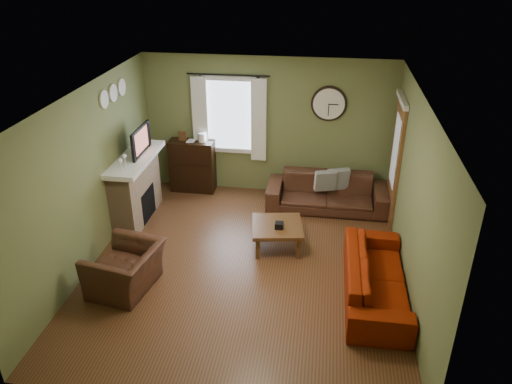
# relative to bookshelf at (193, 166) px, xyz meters

# --- Properties ---
(floor) EXTENTS (4.60, 5.20, 0.00)m
(floor) POSITION_rel_bookshelf_xyz_m (1.43, -2.40, -0.51)
(floor) COLOR #54321C
(floor) RESTS_ON ground
(ceiling) EXTENTS (4.60, 5.20, 0.00)m
(ceiling) POSITION_rel_bookshelf_xyz_m (1.43, -2.40, 2.09)
(ceiling) COLOR white
(ceiling) RESTS_ON ground
(wall_left) EXTENTS (0.00, 5.20, 2.60)m
(wall_left) POSITION_rel_bookshelf_xyz_m (-0.87, -2.40, 0.79)
(wall_left) COLOR olive
(wall_left) RESTS_ON ground
(wall_right) EXTENTS (0.00, 5.20, 2.60)m
(wall_right) POSITION_rel_bookshelf_xyz_m (3.73, -2.40, 0.79)
(wall_right) COLOR olive
(wall_right) RESTS_ON ground
(wall_back) EXTENTS (4.60, 0.00, 2.60)m
(wall_back) POSITION_rel_bookshelf_xyz_m (1.43, 0.20, 0.79)
(wall_back) COLOR olive
(wall_back) RESTS_ON ground
(wall_front) EXTENTS (4.60, 0.00, 2.60)m
(wall_front) POSITION_rel_bookshelf_xyz_m (1.43, -5.00, 0.79)
(wall_front) COLOR olive
(wall_front) RESTS_ON ground
(fireplace) EXTENTS (0.40, 1.40, 1.10)m
(fireplace) POSITION_rel_bookshelf_xyz_m (-0.67, -1.25, 0.04)
(fireplace) COLOR tan
(fireplace) RESTS_ON floor
(firebox) EXTENTS (0.04, 0.60, 0.55)m
(firebox) POSITION_rel_bookshelf_xyz_m (-0.48, -1.25, -0.21)
(firebox) COLOR black
(firebox) RESTS_ON fireplace
(mantel) EXTENTS (0.58, 1.60, 0.08)m
(mantel) POSITION_rel_bookshelf_xyz_m (-0.64, -1.25, 0.63)
(mantel) COLOR white
(mantel) RESTS_ON fireplace
(tv) EXTENTS (0.08, 0.60, 0.35)m
(tv) POSITION_rel_bookshelf_xyz_m (-0.62, -1.10, 0.85)
(tv) COLOR black
(tv) RESTS_ON mantel
(tv_screen) EXTENTS (0.02, 0.62, 0.36)m
(tv_screen) POSITION_rel_bookshelf_xyz_m (-0.54, -1.10, 0.90)
(tv_screen) COLOR #994C3F
(tv_screen) RESTS_ON mantel
(medallion_left) EXTENTS (0.28, 0.28, 0.03)m
(medallion_left) POSITION_rel_bookshelf_xyz_m (-0.85, -1.60, 1.74)
(medallion_left) COLOR white
(medallion_left) RESTS_ON wall_left
(medallion_mid) EXTENTS (0.28, 0.28, 0.03)m
(medallion_mid) POSITION_rel_bookshelf_xyz_m (-0.85, -1.25, 1.74)
(medallion_mid) COLOR white
(medallion_mid) RESTS_ON wall_left
(medallion_right) EXTENTS (0.28, 0.28, 0.03)m
(medallion_right) POSITION_rel_bookshelf_xyz_m (-0.85, -0.90, 1.74)
(medallion_right) COLOR white
(medallion_right) RESTS_ON wall_left
(window_pane) EXTENTS (1.00, 0.02, 1.30)m
(window_pane) POSITION_rel_bookshelf_xyz_m (0.73, 0.18, 0.99)
(window_pane) COLOR silver
(window_pane) RESTS_ON wall_back
(curtain_rod) EXTENTS (0.03, 0.03, 1.50)m
(curtain_rod) POSITION_rel_bookshelf_xyz_m (0.73, 0.08, 1.76)
(curtain_rod) COLOR black
(curtain_rod) RESTS_ON wall_back
(curtain_left) EXTENTS (0.28, 0.04, 1.55)m
(curtain_left) POSITION_rel_bookshelf_xyz_m (0.18, 0.08, 0.94)
(curtain_left) COLOR white
(curtain_left) RESTS_ON wall_back
(curtain_right) EXTENTS (0.28, 0.04, 1.55)m
(curtain_right) POSITION_rel_bookshelf_xyz_m (1.28, 0.08, 0.94)
(curtain_right) COLOR white
(curtain_right) RESTS_ON wall_back
(wall_clock) EXTENTS (0.64, 0.06, 0.64)m
(wall_clock) POSITION_rel_bookshelf_xyz_m (2.53, 0.15, 1.29)
(wall_clock) COLOR white
(wall_clock) RESTS_ON wall_back
(door) EXTENTS (0.05, 0.90, 2.10)m
(door) POSITION_rel_bookshelf_xyz_m (3.70, -0.55, 0.54)
(door) COLOR brown
(door) RESTS_ON floor
(bookshelf) EXTENTS (0.85, 0.36, 1.01)m
(bookshelf) POSITION_rel_bookshelf_xyz_m (0.00, 0.00, 0.00)
(bookshelf) COLOR black
(bookshelf) RESTS_ON floor
(book) EXTENTS (0.16, 0.21, 0.02)m
(book) POSITION_rel_bookshelf_xyz_m (-0.07, -0.01, 0.45)
(book) COLOR #4F3119
(book) RESTS_ON bookshelf
(sofa_brown) EXTENTS (2.15, 0.84, 0.63)m
(sofa_brown) POSITION_rel_bookshelf_xyz_m (2.59, -0.39, -0.19)
(sofa_brown) COLOR #3E2217
(sofa_brown) RESTS_ON floor
(pillow_left) EXTENTS (0.42, 0.24, 0.40)m
(pillow_left) POSITION_rel_bookshelf_xyz_m (2.77, -0.30, 0.04)
(pillow_left) COLOR gray
(pillow_left) RESTS_ON sofa_brown
(pillow_right) EXTENTS (0.39, 0.21, 0.38)m
(pillow_right) POSITION_rel_bookshelf_xyz_m (2.55, -0.40, 0.04)
(pillow_right) COLOR gray
(pillow_right) RESTS_ON sofa_brown
(sofa_red) EXTENTS (0.81, 2.08, 0.61)m
(sofa_red) POSITION_rel_bookshelf_xyz_m (3.30, -2.85, -0.20)
(sofa_red) COLOR #6E1702
(sofa_red) RESTS_ON floor
(armchair) EXTENTS (1.01, 1.11, 0.63)m
(armchair) POSITION_rel_bookshelf_xyz_m (-0.14, -3.16, -0.19)
(armchair) COLOR #3E2217
(armchair) RESTS_ON floor
(coffee_table) EXTENTS (0.89, 0.89, 0.41)m
(coffee_table) POSITION_rel_bookshelf_xyz_m (1.84, -1.84, -0.30)
(coffee_table) COLOR #4F3119
(coffee_table) RESTS_ON floor
(tissue_box) EXTENTS (0.13, 0.13, 0.10)m
(tissue_box) POSITION_rel_bookshelf_xyz_m (1.88, -1.93, -0.11)
(tissue_box) COLOR black
(tissue_box) RESTS_ON coffee_table
(wine_glass_a) EXTENTS (0.07, 0.07, 0.21)m
(wine_glass_a) POSITION_rel_bookshelf_xyz_m (-0.62, -1.83, 0.78)
(wine_glass_a) COLOR white
(wine_glass_a) RESTS_ON mantel
(wine_glass_b) EXTENTS (0.07, 0.07, 0.21)m
(wine_glass_b) POSITION_rel_bookshelf_xyz_m (-0.62, -1.65, 0.78)
(wine_glass_b) COLOR white
(wine_glass_b) RESTS_ON mantel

